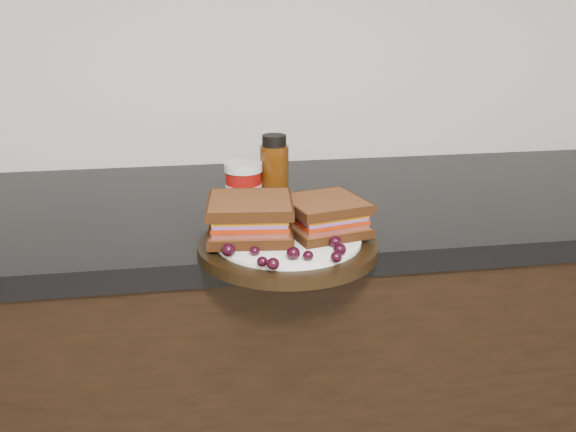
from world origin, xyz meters
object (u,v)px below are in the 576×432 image
sandwich_left (250,218)px  oil_bottle (274,174)px  plate (288,247)px  condiment_jar (244,190)px

sandwich_left → oil_bottle: (0.06, 0.18, 0.02)m
plate → oil_bottle: bearing=87.8°
plate → sandwich_left: (-0.06, 0.02, 0.04)m
sandwich_left → oil_bottle: bearing=76.8°
plate → sandwich_left: size_ratio=2.16×
condiment_jar → oil_bottle: oil_bottle is taller
oil_bottle → condiment_jar: bearing=-166.8°
plate → condiment_jar: 0.20m
condiment_jar → oil_bottle: (0.06, 0.01, 0.02)m
plate → condiment_jar: size_ratio=2.82×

